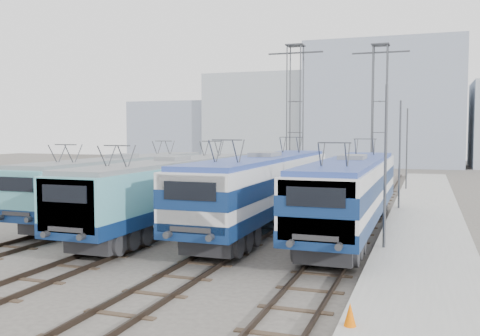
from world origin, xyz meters
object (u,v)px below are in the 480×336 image
at_px(mast_mid, 400,157).
at_px(safety_cone, 350,314).
at_px(locomotive_far_left, 121,181).
at_px(locomotive_far_right, 352,188).
at_px(mast_front, 385,170).
at_px(mast_rear, 407,150).
at_px(catenary_tower_west, 295,112).
at_px(catenary_tower_east, 379,112).
at_px(locomotive_center_right, 264,184).
at_px(locomotive_center_left, 171,187).

relative_size(mast_mid, safety_cone, 11.90).
distance_m(locomotive_far_left, locomotive_far_right, 13.52).
xyz_separation_m(mast_front, mast_rear, (0.00, 24.00, 0.00)).
height_order(locomotive_far_right, mast_front, mast_front).
relative_size(catenary_tower_west, catenary_tower_east, 1.00).
bearing_deg(mast_rear, mast_front, -90.00).
bearing_deg(mast_rear, catenary_tower_east, -136.40).
bearing_deg(locomotive_far_right, locomotive_far_left, 176.72).
bearing_deg(locomotive_far_right, locomotive_center_right, 179.65).
height_order(locomotive_center_left, locomotive_far_right, locomotive_far_right).
distance_m(catenary_tower_west, mast_rear, 9.99).
distance_m(locomotive_far_right, safety_cone, 13.56).
relative_size(catenary_tower_east, mast_front, 1.71).
height_order(locomotive_center_right, mast_rear, mast_rear).
height_order(locomotive_far_left, mast_front, mast_front).
relative_size(locomotive_center_left, locomotive_far_right, 0.96).
relative_size(locomotive_far_right, mast_mid, 2.61).
height_order(catenary_tower_west, mast_front, catenary_tower_west).
distance_m(catenary_tower_east, mast_mid, 10.69).
bearing_deg(catenary_tower_west, mast_rear, 24.94).
bearing_deg(catenary_tower_east, locomotive_far_right, -89.21).
height_order(locomotive_center_left, locomotive_center_right, locomotive_center_right).
distance_m(locomotive_far_right, catenary_tower_west, 18.07).
bearing_deg(catenary_tower_west, locomotive_center_left, -97.20).
distance_m(locomotive_far_left, catenary_tower_west, 17.42).
xyz_separation_m(locomotive_center_left, catenary_tower_west, (2.25, 17.82, 4.44)).
distance_m(catenary_tower_west, mast_front, 22.00).
bearing_deg(locomotive_far_left, mast_mid, 25.81).
distance_m(catenary_tower_east, safety_cone, 32.17).
height_order(locomotive_far_right, mast_rear, mast_rear).
height_order(locomotive_far_left, safety_cone, locomotive_far_left).
relative_size(locomotive_center_left, safety_cone, 29.97).
distance_m(locomotive_center_right, mast_rear, 21.18).
height_order(locomotive_far_left, mast_mid, mast_mid).
relative_size(locomotive_center_right, catenary_tower_west, 1.55).
height_order(mast_front, mast_rear, same).
bearing_deg(safety_cone, locomotive_far_left, 137.23).
bearing_deg(locomotive_far_right, catenary_tower_west, 112.62).
height_order(catenary_tower_east, mast_front, catenary_tower_east).
xyz_separation_m(locomotive_center_left, mast_front, (10.85, -2.18, 1.30)).
relative_size(mast_front, mast_rear, 1.00).
bearing_deg(locomotive_far_left, safety_cone, -42.77).
height_order(catenary_tower_west, safety_cone, catenary_tower_west).
bearing_deg(locomotive_far_right, safety_cone, -82.52).
bearing_deg(locomotive_center_left, safety_cone, -47.44).
height_order(locomotive_far_right, catenary_tower_west, catenary_tower_west).
bearing_deg(locomotive_center_left, mast_mid, 42.16).
xyz_separation_m(locomotive_center_right, catenary_tower_east, (4.25, 18.17, 4.27)).
relative_size(locomotive_center_right, mast_front, 2.66).
height_order(locomotive_center_left, catenary_tower_west, catenary_tower_west).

